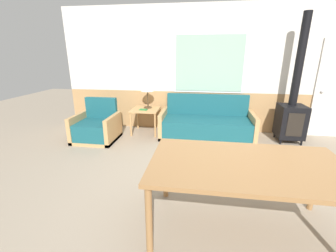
{
  "coord_description": "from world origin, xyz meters",
  "views": [
    {
      "loc": [
        -0.44,
        -2.49,
        1.71
      ],
      "look_at": [
        -0.99,
        1.09,
        0.54
      ],
      "focal_mm": 24.0,
      "sensor_mm": 36.0,
      "label": 1
    }
  ],
  "objects_px": {
    "table_lamp": "(147,89)",
    "side_table": "(146,112)",
    "wood_stove": "(292,110)",
    "armchair": "(97,128)",
    "dining_table": "(247,169)",
    "couch": "(206,125)"
  },
  "relations": [
    {
      "from": "armchair",
      "to": "side_table",
      "type": "height_order",
      "value": "armchair"
    },
    {
      "from": "table_lamp",
      "to": "armchair",
      "type": "bearing_deg",
      "value": -143.81
    },
    {
      "from": "table_lamp",
      "to": "side_table",
      "type": "bearing_deg",
      "value": -105.32
    },
    {
      "from": "wood_stove",
      "to": "couch",
      "type": "bearing_deg",
      "value": 179.32
    },
    {
      "from": "side_table",
      "to": "wood_stove",
      "type": "relative_size",
      "value": 0.24
    },
    {
      "from": "side_table",
      "to": "table_lamp",
      "type": "distance_m",
      "value": 0.52
    },
    {
      "from": "armchair",
      "to": "dining_table",
      "type": "relative_size",
      "value": 0.46
    },
    {
      "from": "table_lamp",
      "to": "dining_table",
      "type": "distance_m",
      "value": 3.28
    },
    {
      "from": "armchair",
      "to": "wood_stove",
      "type": "height_order",
      "value": "wood_stove"
    },
    {
      "from": "table_lamp",
      "to": "dining_table",
      "type": "xyz_separation_m",
      "value": [
        1.63,
        -2.83,
        -0.3
      ]
    },
    {
      "from": "couch",
      "to": "table_lamp",
      "type": "bearing_deg",
      "value": 173.46
    },
    {
      "from": "table_lamp",
      "to": "wood_stove",
      "type": "height_order",
      "value": "wood_stove"
    },
    {
      "from": "couch",
      "to": "table_lamp",
      "type": "height_order",
      "value": "table_lamp"
    },
    {
      "from": "table_lamp",
      "to": "dining_table",
      "type": "height_order",
      "value": "table_lamp"
    },
    {
      "from": "couch",
      "to": "dining_table",
      "type": "distance_m",
      "value": 2.74
    },
    {
      "from": "side_table",
      "to": "armchair",
      "type": "bearing_deg",
      "value": -147.4
    },
    {
      "from": "wood_stove",
      "to": "side_table",
      "type": "bearing_deg",
      "value": 178.73
    },
    {
      "from": "couch",
      "to": "dining_table",
      "type": "bearing_deg",
      "value": -83.13
    },
    {
      "from": "armchair",
      "to": "table_lamp",
      "type": "relative_size",
      "value": 1.57
    },
    {
      "from": "armchair",
      "to": "wood_stove",
      "type": "distance_m",
      "value": 3.94
    },
    {
      "from": "couch",
      "to": "side_table",
      "type": "height_order",
      "value": "couch"
    },
    {
      "from": "side_table",
      "to": "dining_table",
      "type": "relative_size",
      "value": 0.33
    }
  ]
}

